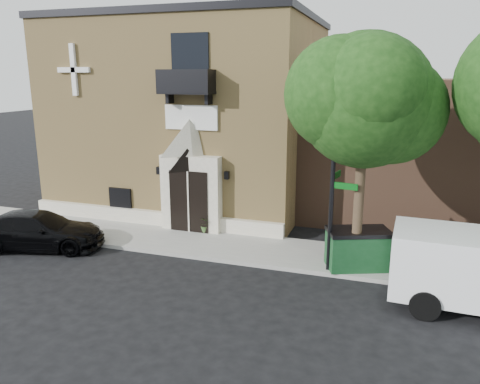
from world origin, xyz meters
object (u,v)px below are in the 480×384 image
object	(u,v)px
fire_hydrant	(345,259)
dumpster	(358,248)
pedestrian_near	(426,246)
black_sedan	(39,230)
street_sign	(333,187)

from	to	relation	value
fire_hydrant	dumpster	xyz separation A→B (m)	(0.37, 0.27, 0.32)
dumpster	pedestrian_near	world-z (taller)	pedestrian_near
black_sedan	dumpster	size ratio (longest dim) A/B	2.11
black_sedan	fire_hydrant	bearing A→B (deg)	-99.32
street_sign	dumpster	distance (m)	2.42
street_sign	pedestrian_near	xyz separation A→B (m)	(3.09, 1.09, -2.06)
black_sedan	pedestrian_near	size ratio (longest dim) A/B	3.02
street_sign	fire_hydrant	size ratio (longest dim) A/B	7.68
street_sign	fire_hydrant	distance (m)	2.58
black_sedan	pedestrian_near	distance (m)	14.35
fire_hydrant	street_sign	bearing A→B (deg)	-159.27
fire_hydrant	dumpster	distance (m)	0.56
black_sedan	street_sign	size ratio (longest dim) A/B	0.87
fire_hydrant	pedestrian_near	size ratio (longest dim) A/B	0.45
pedestrian_near	black_sedan	bearing A→B (deg)	-18.70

